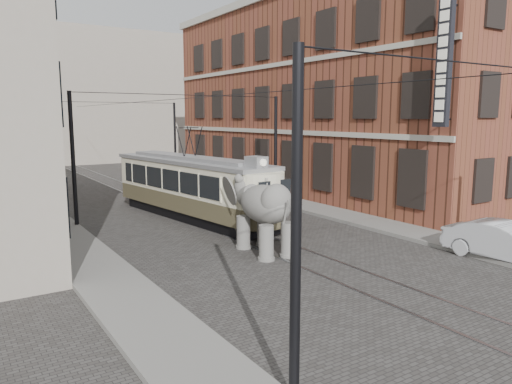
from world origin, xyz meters
TOP-DOWN VIEW (x-y plane):
  - ground at (0.00, 0.00)m, footprint 120.00×120.00m
  - tram_rails at (0.00, 0.00)m, footprint 1.54×80.00m
  - sidewalk_right at (6.00, 0.00)m, footprint 2.00×60.00m
  - sidewalk_left at (-6.50, 0.00)m, footprint 2.00×60.00m
  - brick_building at (11.00, 9.00)m, footprint 8.00×26.00m
  - distant_block at (0.00, 40.00)m, footprint 28.00×10.00m
  - catenary at (-0.20, 5.00)m, footprint 11.00×30.20m
  - tram at (-0.39, 5.23)m, footprint 3.75×11.36m
  - elephant at (-0.73, -1.83)m, footprint 2.81×4.67m
  - parked_car at (5.63, -7.09)m, footprint 1.81×4.13m

SIDE VIEW (x-z plane):
  - ground at x=0.00m, z-range 0.00..0.00m
  - tram_rails at x=0.00m, z-range 0.00..0.02m
  - sidewalk_right at x=6.00m, z-range 0.00..0.15m
  - sidewalk_left at x=-6.50m, z-range 0.00..0.15m
  - parked_car at x=5.63m, z-range 0.00..1.32m
  - elephant at x=-0.73m, z-range 0.00..2.75m
  - tram at x=-0.39m, z-range 0.00..4.42m
  - catenary at x=-0.20m, z-range 0.00..6.00m
  - brick_building at x=11.00m, z-range 0.00..12.00m
  - distant_block at x=0.00m, z-range 0.00..14.00m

